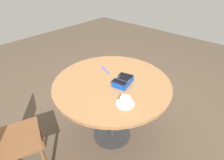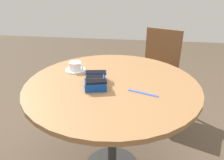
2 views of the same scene
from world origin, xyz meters
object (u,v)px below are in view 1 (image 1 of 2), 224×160
Objects in this scene: round_table at (112,90)px; lanyard_strap at (105,70)px; phone_gray at (124,79)px; coffee_cup at (125,100)px; saucer at (125,104)px; phone_black at (126,75)px; phone_navy at (119,82)px; chair_near_window at (5,141)px; phone_box at (123,81)px.

lanyard_strap is at bearing -120.11° from round_table.
lanyard_strap reaches higher than round_table.
coffee_cup is at bearing 41.13° from phone_gray.
lanyard_strap is (-0.29, -0.50, -0.00)m from saucer.
phone_black is at bearing 142.79° from round_table.
coffee_cup is (0.28, 0.21, -0.02)m from phone_black.
phone_navy is 1.00× the size of saucer.
phone_black is 0.94× the size of saucer.
phone_black reaches higher than round_table.
phone_black is at bearing 156.73° from chair_near_window.
phone_navy is 0.80× the size of lanyard_strap.
phone_gray reaches higher than phone_box.
phone_box is 0.07m from phone_black.
saucer is at bearing 41.35° from phone_gray.
lanyard_strap is at bearing -103.35° from phone_box.
coffee_cup is (0.15, 0.18, -0.02)m from phone_navy.
coffee_cup is at bearing -116.85° from saucer.
round_table is 1.26× the size of chair_near_window.
round_table is 0.20m from phone_navy.
chair_near_window reaches higher than phone_box.
phone_black is 0.14m from phone_navy.
phone_gray is 0.32m from lanyard_strap.
saucer is (0.22, 0.19, -0.05)m from phone_gray.
lanyard_strap is (-0.07, -0.31, -0.02)m from phone_box.
phone_box is 0.31m from lanyard_strap.
chair_near_window reaches higher than lanyard_strap.
saucer is at bearing 42.04° from phone_box.
phone_black is 0.94× the size of phone_navy.
coffee_cup reaches higher than phone_gray.
phone_black is at bearing -142.71° from saucer.
chair_near_window is at bearing -8.89° from lanyard_strap.
chair_near_window is (0.95, -0.37, -0.19)m from round_table.
phone_gray is 0.14× the size of chair_near_window.
saucer is (0.22, 0.20, -0.02)m from phone_box.
round_table is at bearing -101.95° from phone_navy.
phone_box is 0.08m from phone_navy.
phone_black is 0.75× the size of lanyard_strap.
coffee_cup is 0.63× the size of lanyard_strap.
phone_black reaches higher than lanyard_strap.
chair_near_window is at bearing -25.68° from phone_gray.
saucer is 0.03m from coffee_cup.
coffee_cup is at bearing 59.86° from round_table.
chair_near_window is (0.99, -0.47, -0.32)m from phone_box.
phone_navy is 1.10m from chair_near_window.
phone_gray is 0.84× the size of phone_navy.
phone_navy reaches higher than saucer.
phone_box is 1.80× the size of phone_gray.
phone_navy is (0.07, 0.01, 0.00)m from phone_gray.
coffee_cup reaches higher than phone_navy.
phone_box reaches higher than saucer.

